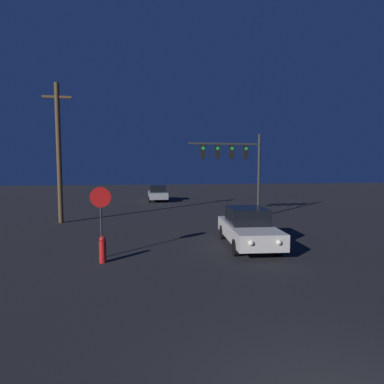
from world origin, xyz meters
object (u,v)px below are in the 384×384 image
(car_far, at_px, (158,193))
(traffic_signal_mast, at_px, (236,159))
(fire_hydrant, at_px, (103,249))
(stop_sign, at_px, (101,208))
(car_near, at_px, (248,227))
(utility_pole, at_px, (59,151))

(car_far, distance_m, traffic_signal_mast, 12.72)
(fire_hydrant, bearing_deg, car_far, 82.04)
(stop_sign, distance_m, fire_hydrant, 1.48)
(traffic_signal_mast, height_order, fire_hydrant, traffic_signal_mast)
(car_near, relative_size, fire_hydrant, 4.95)
(car_near, distance_m, stop_sign, 5.99)
(stop_sign, relative_size, utility_pole, 0.31)
(car_far, distance_m, utility_pole, 13.66)
(car_near, height_order, car_far, same)
(car_near, relative_size, car_far, 1.02)
(car_far, bearing_deg, stop_sign, -99.66)
(fire_hydrant, bearing_deg, car_near, 13.75)
(utility_pole, bearing_deg, car_near, -37.08)
(traffic_signal_mast, height_order, utility_pole, utility_pole)
(car_near, relative_size, traffic_signal_mast, 0.83)
(stop_sign, bearing_deg, car_far, 81.49)
(car_near, bearing_deg, fire_hydrant, 18.31)
(car_near, height_order, utility_pole, utility_pole)
(traffic_signal_mast, bearing_deg, fire_hydrant, -131.00)
(stop_sign, height_order, fire_hydrant, stop_sign)
(car_near, bearing_deg, stop_sign, 12.65)
(stop_sign, bearing_deg, utility_pole, 113.59)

